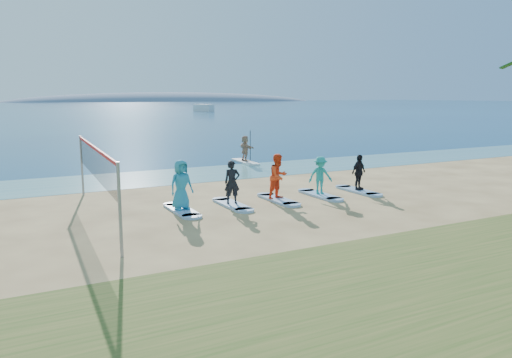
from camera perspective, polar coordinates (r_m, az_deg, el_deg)
name	(u,v)px	position (r m, az deg, el deg)	size (l,w,h in m)	color
ground	(276,221)	(16.74, 2.27, -4.81)	(600.00, 600.00, 0.00)	tan
shallow_water	(175,176)	(26.19, -9.24, 0.34)	(600.00, 600.00, 0.00)	teal
ocean	(22,108)	(174.29, -25.17, 7.33)	(600.00, 600.00, 0.00)	navy
island_ridge	(172,101)	(330.57, -9.56, 8.75)	(220.00, 56.00, 18.00)	slate
volleyball_net	(95,163)	(17.54, -17.90, 1.73)	(0.51, 9.08, 2.50)	gray
paddleboard	(245,162)	(30.90, -1.24, 1.97)	(0.70, 3.00, 0.12)	silver
paddleboarder	(245,148)	(30.80, -1.24, 3.53)	(1.46, 0.46, 1.57)	tan
boat_offshore_b	(204,112)	(126.76, -6.01, 7.67)	(1.78, 6.32, 1.83)	silver
surfboard_0	(182,210)	(18.24, -8.48, -3.56)	(0.70, 2.20, 0.09)	#8CAFD8
student_0	(181,185)	(18.05, -8.55, -0.65)	(0.88, 0.57, 1.79)	teal
surfboard_1	(232,205)	(18.97, -2.72, -2.95)	(0.70, 2.20, 0.09)	#8CAFD8
student_1	(232,182)	(18.80, -2.74, -0.38)	(0.60, 0.39, 1.64)	black
surfboard_2	(278,200)	(19.88, 2.55, -2.37)	(0.70, 2.20, 0.09)	#8CAFD8
student_2	(278,176)	(19.71, 2.57, 0.31)	(0.87, 0.68, 1.79)	#EB4018
surfboard_3	(320,195)	(20.94, 7.31, -1.82)	(0.70, 2.20, 0.09)	#8CAFD8
student_3	(320,175)	(20.80, 7.36, 0.42)	(1.01, 0.58, 1.57)	teal
surfboard_4	(358,191)	(22.14, 11.59, -1.32)	(0.70, 2.20, 0.09)	#8CAFD8
student_4	(359,172)	(22.00, 11.66, 0.76)	(0.90, 0.37, 1.54)	black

